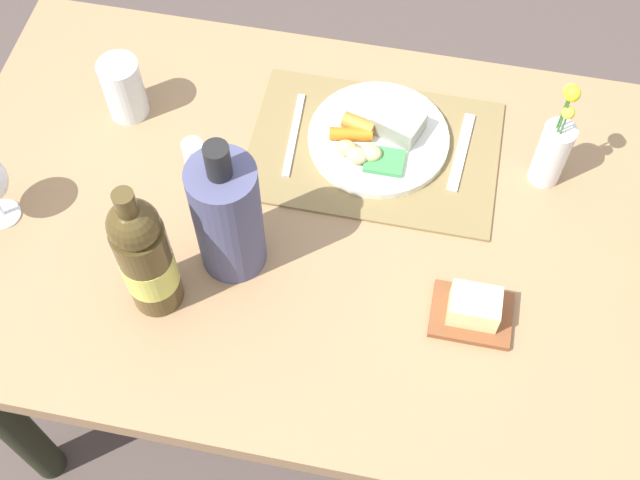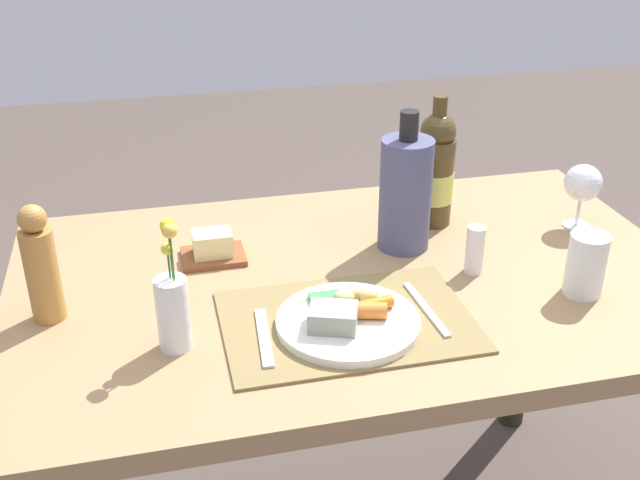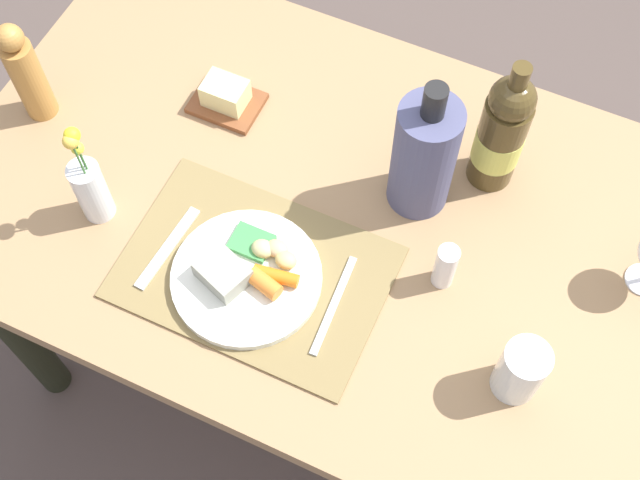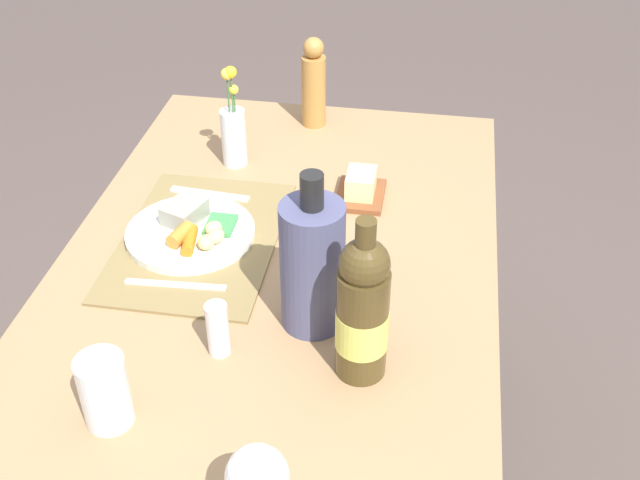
% 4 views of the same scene
% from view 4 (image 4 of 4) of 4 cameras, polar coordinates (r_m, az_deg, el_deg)
% --- Properties ---
extents(dining_table, '(1.36, 0.84, 0.76)m').
position_cam_4_polar(dining_table, '(1.58, -3.19, -5.09)').
color(dining_table, '#9B7850').
rests_on(dining_table, ground_plane).
extents(placemat, '(0.45, 0.30, 0.01)m').
position_cam_4_polar(placemat, '(1.59, -8.66, 0.03)').
color(placemat, olive).
rests_on(placemat, dining_table).
extents(dinner_plate, '(0.26, 0.26, 0.05)m').
position_cam_4_polar(dinner_plate, '(1.59, -9.23, 0.70)').
color(dinner_plate, white).
rests_on(dinner_plate, placemat).
extents(fork, '(0.03, 0.18, 0.00)m').
position_cam_4_polar(fork, '(1.72, -7.95, 3.29)').
color(fork, silver).
rests_on(fork, placemat).
extents(knife, '(0.02, 0.19, 0.00)m').
position_cam_4_polar(knife, '(1.48, -10.36, -3.18)').
color(knife, silver).
rests_on(knife, placemat).
extents(wine_bottle, '(0.08, 0.08, 0.30)m').
position_cam_4_polar(wine_bottle, '(1.23, 3.08, -5.11)').
color(wine_bottle, '#4A3B1B').
rests_on(wine_bottle, dining_table).
extents(pepper_mill, '(0.06, 0.06, 0.22)m').
position_cam_4_polar(pepper_mill, '(1.95, -0.46, 11.15)').
color(pepper_mill, '#B27D3A').
rests_on(pepper_mill, dining_table).
extents(wine_glass, '(0.08, 0.08, 0.15)m').
position_cam_4_polar(wine_glass, '(1.05, -4.54, -16.68)').
color(wine_glass, white).
rests_on(wine_glass, dining_table).
extents(water_tumbler, '(0.07, 0.07, 0.12)m').
position_cam_4_polar(water_tumbler, '(1.24, -15.18, -10.70)').
color(water_tumbler, silver).
rests_on(water_tumbler, dining_table).
extents(salt_shaker, '(0.04, 0.04, 0.10)m').
position_cam_4_polar(salt_shaker, '(1.32, -7.37, -6.38)').
color(salt_shaker, white).
rests_on(salt_shaker, dining_table).
extents(flower_vase, '(0.06, 0.06, 0.24)m').
position_cam_4_polar(flower_vase, '(1.80, -6.26, 7.76)').
color(flower_vase, silver).
rests_on(flower_vase, dining_table).
extents(butter_dish, '(0.13, 0.10, 0.06)m').
position_cam_4_polar(butter_dish, '(1.69, 2.95, 3.77)').
color(butter_dish, brown).
rests_on(butter_dish, dining_table).
extents(cooler_bottle, '(0.11, 0.11, 0.30)m').
position_cam_4_polar(cooler_bottle, '(1.32, -0.55, -1.78)').
color(cooler_bottle, '#4B4E70').
rests_on(cooler_bottle, dining_table).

